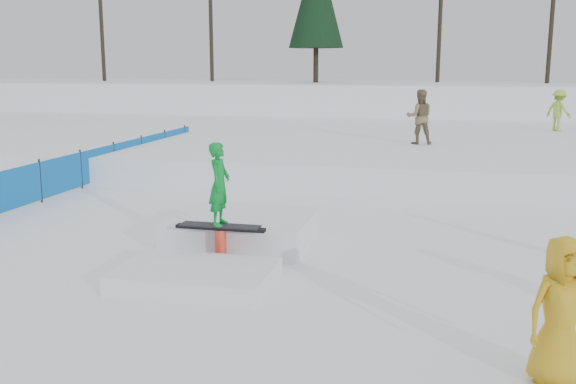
% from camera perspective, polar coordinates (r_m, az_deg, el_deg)
% --- Properties ---
extents(ground, '(120.00, 120.00, 0.00)m').
position_cam_1_polar(ground, '(10.35, -5.27, -7.97)').
color(ground, white).
extents(snow_berm, '(60.00, 14.00, 2.40)m').
position_cam_1_polar(snow_berm, '(39.45, 8.65, 7.88)').
color(snow_berm, white).
rests_on(snow_berm, ground).
extents(snow_midrise, '(50.00, 18.00, 0.80)m').
position_cam_1_polar(snow_midrise, '(25.63, 6.05, 4.43)').
color(snow_midrise, white).
rests_on(snow_midrise, ground).
extents(safety_fence, '(0.05, 16.00, 1.10)m').
position_cam_1_polar(safety_fence, '(18.77, -17.92, 1.95)').
color(safety_fence, '#0A5AA8').
rests_on(safety_fence, ground).
extents(walker_olive, '(0.98, 0.82, 1.81)m').
position_cam_1_polar(walker_olive, '(21.93, 11.62, 6.56)').
color(walker_olive, brown).
rests_on(walker_olive, snow_midrise).
extents(walker_ygreen, '(1.19, 1.18, 1.65)m').
position_cam_1_polar(walker_ygreen, '(28.01, 22.91, 6.70)').
color(walker_ygreen, '#97C638').
rests_on(walker_ygreen, snow_midrise).
extents(spectator_yellow, '(0.95, 0.81, 1.65)m').
position_cam_1_polar(spectator_yellow, '(7.49, 23.18, -9.76)').
color(spectator_yellow, gold).
rests_on(spectator_yellow, ground).
extents(jib_rail_feature, '(2.60, 4.40, 2.11)m').
position_cam_1_polar(jib_rail_feature, '(11.75, -5.08, -4.06)').
color(jib_rail_feature, white).
rests_on(jib_rail_feature, ground).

